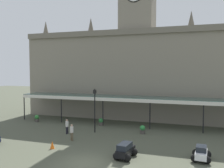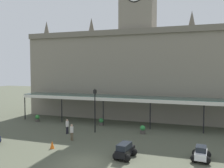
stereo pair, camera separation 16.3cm
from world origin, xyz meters
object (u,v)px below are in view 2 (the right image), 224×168
at_px(pedestrian_near_entrance, 67,126).
at_px(planter_near_kerb, 37,118).
at_px(traffic_cone, 52,145).
at_px(planter_by_canopy, 143,129).
at_px(victorian_lamppost, 95,105).
at_px(planter_forecourt_centre, 101,122).
at_px(car_white_sedan, 201,154).
at_px(car_black_estate, 125,151).
at_px(pedestrian_crossing_forecourt, 72,132).

bearing_deg(pedestrian_near_entrance, planter_near_kerb, 148.89).
bearing_deg(traffic_cone, planter_by_canopy, 47.96).
relative_size(pedestrian_near_entrance, planter_near_kerb, 1.74).
xyz_separation_m(victorian_lamppost, planter_forecourt_centre, (-0.55, 3.41, -2.66)).
bearing_deg(pedestrian_near_entrance, car_white_sedan, -14.76).
distance_m(car_black_estate, pedestrian_near_entrance, 9.67).
bearing_deg(planter_by_canopy, car_black_estate, -89.41).
distance_m(victorian_lamppost, planter_by_canopy, 6.09).
bearing_deg(car_black_estate, pedestrian_crossing_forecourt, 155.14).
bearing_deg(planter_by_canopy, planter_near_kerb, 174.18).
bearing_deg(traffic_cone, car_white_sedan, 5.53).
height_order(pedestrian_near_entrance, planter_forecourt_centre, pedestrian_near_entrance).
bearing_deg(pedestrian_crossing_forecourt, pedestrian_near_entrance, 128.94).
bearing_deg(planter_by_canopy, pedestrian_near_entrance, -161.59).
height_order(car_white_sedan, planter_by_canopy, car_white_sedan).
xyz_separation_m(victorian_lamppost, planter_near_kerb, (-9.81, 2.72, -2.66)).
xyz_separation_m(car_white_sedan, pedestrian_crossing_forecourt, (-12.42, 1.61, 0.41)).
distance_m(victorian_lamppost, traffic_cone, 7.26).
relative_size(victorian_lamppost, planter_forecourt_centre, 5.31).
bearing_deg(planter_forecourt_centre, pedestrian_crossing_forecourt, -94.21).
bearing_deg(car_black_estate, planter_near_kerb, 148.42).
xyz_separation_m(pedestrian_near_entrance, planter_by_canopy, (8.12, 2.70, -0.42)).
bearing_deg(car_white_sedan, pedestrian_near_entrance, 165.24).
relative_size(pedestrian_crossing_forecourt, planter_forecourt_centre, 1.74).
height_order(car_white_sedan, planter_forecourt_centre, car_white_sedan).
bearing_deg(pedestrian_crossing_forecourt, planter_forecourt_centre, 85.79).
height_order(car_black_estate, car_white_sedan, car_black_estate).
bearing_deg(planter_near_kerb, pedestrian_near_entrance, -31.11).
xyz_separation_m(pedestrian_near_entrance, traffic_cone, (1.20, -4.98, -0.55)).
distance_m(pedestrian_crossing_forecourt, planter_near_kerb, 10.82).
height_order(pedestrian_crossing_forecourt, planter_forecourt_centre, pedestrian_crossing_forecourt).
height_order(pedestrian_near_entrance, planter_by_canopy, pedestrian_near_entrance).
distance_m(car_white_sedan, planter_forecourt_centre, 14.72).
bearing_deg(victorian_lamppost, planter_by_canopy, 12.36).
relative_size(car_white_sedan, traffic_cone, 2.99).
distance_m(victorian_lamppost, planter_near_kerb, 10.52).
bearing_deg(car_white_sedan, traffic_cone, -174.47).
height_order(planter_forecourt_centre, planter_near_kerb, same).
height_order(pedestrian_crossing_forecourt, planter_near_kerb, pedestrian_crossing_forecourt).
distance_m(pedestrian_near_entrance, planter_forecourt_centre, 5.43).
xyz_separation_m(pedestrian_near_entrance, planter_forecourt_centre, (2.23, 4.94, -0.42)).
xyz_separation_m(car_black_estate, planter_forecourt_centre, (-5.97, 10.06, -0.07)).
distance_m(car_black_estate, traffic_cone, 7.01).
bearing_deg(planter_near_kerb, planter_forecourt_centre, 4.27).
xyz_separation_m(car_black_estate, car_white_sedan, (5.93, 1.40, -0.06)).
bearing_deg(car_white_sedan, car_black_estate, -166.75).
bearing_deg(pedestrian_crossing_forecourt, car_black_estate, -24.86).
xyz_separation_m(car_black_estate, planter_near_kerb, (-15.23, 9.37, -0.07)).
bearing_deg(car_black_estate, car_white_sedan, 13.25).
distance_m(car_white_sedan, victorian_lamppost, 12.79).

